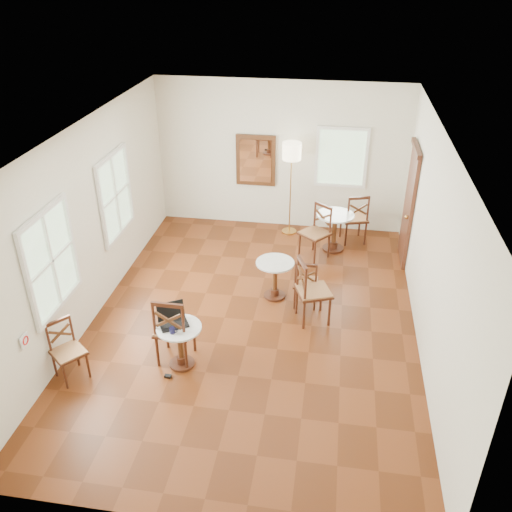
{
  "coord_description": "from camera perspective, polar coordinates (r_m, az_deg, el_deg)",
  "views": [
    {
      "loc": [
        1.1,
        -6.76,
        5.05
      ],
      "look_at": [
        0.0,
        0.3,
        1.0
      ],
      "focal_mm": 37.66,
      "sensor_mm": 36.0,
      "label": 1
    }
  ],
  "objects": [
    {
      "name": "chair_mid_a",
      "position": [
        8.67,
        5.31,
        -2.84
      ],
      "size": [
        0.4,
        0.4,
        0.85
      ],
      "rotation": [
        0.0,
        0.0,
        3.15
      ],
      "color": "#421E10",
      "rests_on": "ground"
    },
    {
      "name": "chair_near_b",
      "position": [
        7.67,
        -19.39,
        -9.48
      ],
      "size": [
        0.56,
        0.56,
        0.86
      ],
      "rotation": [
        0.0,
        0.0,
        0.89
      ],
      "color": "#421E10",
      "rests_on": "ground"
    },
    {
      "name": "chair_near_a",
      "position": [
        7.53,
        -8.71,
        -7.65
      ],
      "size": [
        0.51,
        0.51,
        1.08
      ],
      "rotation": [
        0.0,
        0.0,
        3.12
      ],
      "color": "#421E10",
      "rests_on": "ground"
    },
    {
      "name": "chair_back_a",
      "position": [
        10.72,
        10.42,
        4.0
      ],
      "size": [
        0.59,
        0.59,
        1.03
      ],
      "rotation": [
        0.0,
        0.0,
        3.43
      ],
      "color": "#421E10",
      "rests_on": "ground"
    },
    {
      "name": "room_shell",
      "position": [
        7.8,
        -0.47,
        5.63
      ],
      "size": [
        5.02,
        7.02,
        3.01
      ],
      "color": "silver",
      "rests_on": "ground"
    },
    {
      "name": "cafe_table_near",
      "position": [
        7.51,
        -8.06,
        -8.99
      ],
      "size": [
        0.62,
        0.62,
        0.65
      ],
      "color": "#421E10",
      "rests_on": "ground"
    },
    {
      "name": "chair_back_b",
      "position": [
        10.06,
        6.38,
        2.52
      ],
      "size": [
        0.67,
        0.67,
        1.03
      ],
      "rotation": [
        0.0,
        0.0,
        -0.68
      ],
      "color": "#421E10",
      "rests_on": "ground"
    },
    {
      "name": "floor_lamp",
      "position": [
        10.52,
        3.8,
        10.4
      ],
      "size": [
        0.37,
        0.37,
        1.9
      ],
      "color": "#BF8C3F",
      "rests_on": "ground"
    },
    {
      "name": "mouse",
      "position": [
        7.46,
        -8.33,
        -6.81
      ],
      "size": [
        0.1,
        0.07,
        0.03
      ],
      "primitive_type": "ellipsoid",
      "rotation": [
        0.0,
        0.0,
        -0.23
      ],
      "color": "black",
      "rests_on": "cafe_table_near"
    },
    {
      "name": "navy_mug",
      "position": [
        7.24,
        -8.86,
        -7.83
      ],
      "size": [
        0.11,
        0.07,
        0.08
      ],
      "color": "black",
      "rests_on": "cafe_table_near"
    },
    {
      "name": "laptop",
      "position": [
        7.43,
        -8.88,
        -6.56
      ],
      "size": [
        0.48,
        0.46,
        0.27
      ],
      "rotation": [
        0.0,
        0.0,
        0.54
      ],
      "color": "black",
      "rests_on": "cafe_table_near"
    },
    {
      "name": "water_glass",
      "position": [
        7.31,
        -7.68,
        -7.3
      ],
      "size": [
        0.06,
        0.06,
        0.1
      ],
      "primitive_type": "cylinder",
      "color": "white",
      "rests_on": "cafe_table_near"
    },
    {
      "name": "ground",
      "position": [
        8.51,
        -0.31,
        -6.86
      ],
      "size": [
        7.0,
        7.0,
        0.0
      ],
      "primitive_type": "plane",
      "color": "#622B10",
      "rests_on": "ground"
    },
    {
      "name": "chair_mid_b",
      "position": [
        8.27,
        5.95,
        -3.7
      ],
      "size": [
        0.64,
        0.64,
        1.08
      ],
      "rotation": [
        0.0,
        0.0,
        1.94
      ],
      "color": "#421E10",
      "rests_on": "ground"
    },
    {
      "name": "power_adapter",
      "position": [
        7.59,
        -9.34,
        -12.49
      ],
      "size": [
        0.09,
        0.06,
        0.04
      ],
      "primitive_type": "cube",
      "color": "black",
      "rests_on": "ground"
    },
    {
      "name": "cafe_table_back",
      "position": [
        10.37,
        8.34,
        2.98
      ],
      "size": [
        0.71,
        0.71,
        0.75
      ],
      "color": "#421E10",
      "rests_on": "ground"
    },
    {
      "name": "cafe_table_mid",
      "position": [
        8.85,
        2.02,
        -2.07
      ],
      "size": [
        0.63,
        0.63,
        0.67
      ],
      "color": "#421E10",
      "rests_on": "ground"
    }
  ]
}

